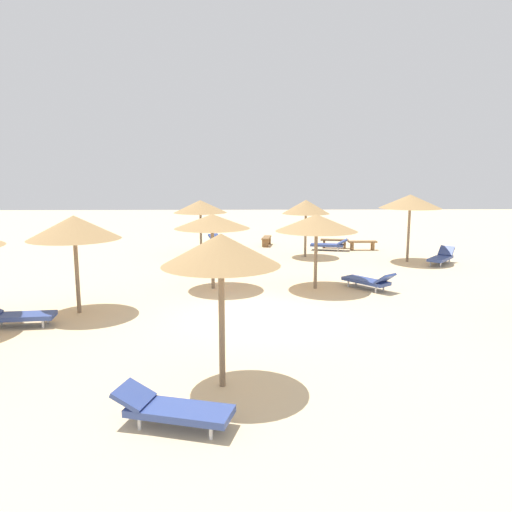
% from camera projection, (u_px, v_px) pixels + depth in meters
% --- Properties ---
extents(ground_plane, '(80.00, 80.00, 0.00)m').
position_uv_depth(ground_plane, '(258.00, 314.00, 14.13)').
color(ground_plane, beige).
extents(parasol_0, '(2.77, 2.77, 3.08)m').
position_uv_depth(parasol_0, '(410.00, 202.00, 21.98)').
color(parasol_0, '#75604C').
rests_on(parasol_0, ground).
extents(parasol_3, '(2.85, 2.85, 2.63)m').
position_uv_depth(parasol_3, '(316.00, 223.00, 16.89)').
color(parasol_3, '#75604C').
rests_on(parasol_3, ground).
extents(parasol_5, '(2.29, 2.29, 2.76)m').
position_uv_depth(parasol_5, '(306.00, 207.00, 23.38)').
color(parasol_5, '#75604C').
rests_on(parasol_5, ground).
extents(parasol_6, '(2.21, 2.21, 2.96)m').
position_uv_depth(parasol_6, '(221.00, 250.00, 8.95)').
color(parasol_6, '#75604C').
rests_on(parasol_6, ground).
extents(parasol_7, '(2.65, 2.65, 2.70)m').
position_uv_depth(parasol_7, '(200.00, 207.00, 24.16)').
color(parasol_7, '#75604C').
rests_on(parasol_7, ground).
extents(parasol_8, '(2.64, 2.64, 2.63)m').
position_uv_depth(parasol_8, '(212.00, 222.00, 16.90)').
color(parasol_8, '#75604C').
rests_on(parasol_8, ground).
extents(parasol_9, '(2.61, 2.61, 2.85)m').
position_uv_depth(parasol_9, '(74.00, 228.00, 13.88)').
color(parasol_9, '#75604C').
rests_on(parasol_9, ground).
extents(lounger_0, '(1.70, 1.85, 0.74)m').
position_uv_depth(lounger_0, '(441.00, 257.00, 21.79)').
color(lounger_0, '#33478C').
rests_on(lounger_0, ground).
extents(lounger_1, '(1.97, 0.84, 0.62)m').
position_uv_depth(lounger_1, '(16.00, 315.00, 12.95)').
color(lounger_1, '#33478C').
rests_on(lounger_1, ground).
extents(lounger_3, '(1.68, 1.88, 0.69)m').
position_uv_depth(lounger_3, '(369.00, 281.00, 17.09)').
color(lounger_3, '#33478C').
rests_on(lounger_3, ground).
extents(lounger_5, '(2.01, 1.08, 0.64)m').
position_uv_depth(lounger_5, '(329.00, 245.00, 25.66)').
color(lounger_5, '#33478C').
rests_on(lounger_5, ground).
extents(lounger_6, '(2.02, 1.12, 0.61)m').
position_uv_depth(lounger_6, '(172.00, 408.00, 7.85)').
color(lounger_6, '#33478C').
rests_on(lounger_6, ground).
extents(lounger_7, '(1.68, 1.88, 0.70)m').
position_uv_depth(lounger_7, '(222.00, 242.00, 26.53)').
color(lounger_7, '#33478C').
rests_on(lounger_7, ground).
extents(bench_0, '(0.64, 1.55, 0.49)m').
position_uv_depth(bench_0, '(266.00, 239.00, 27.37)').
color(bench_0, brown).
rests_on(bench_0, ground).
extents(bench_1, '(1.55, 0.66, 0.49)m').
position_uv_depth(bench_1, '(334.00, 242.00, 26.44)').
color(bench_1, brown).
rests_on(bench_1, ground).
extents(bench_2, '(1.50, 0.40, 0.49)m').
position_uv_depth(bench_2, '(362.00, 244.00, 25.76)').
color(bench_2, brown).
rests_on(bench_2, ground).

